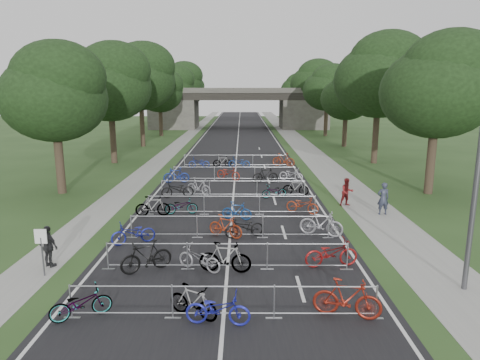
# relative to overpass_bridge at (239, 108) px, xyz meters

# --- Properties ---
(ground) EXTENTS (200.00, 200.00, 0.00)m
(ground) POSITION_rel_overpass_bridge_xyz_m (0.00, -65.00, -3.53)
(ground) COLOR #2B471E
(ground) RESTS_ON ground
(road) EXTENTS (11.00, 140.00, 0.01)m
(road) POSITION_rel_overpass_bridge_xyz_m (0.00, -15.00, -3.53)
(road) COLOR black
(road) RESTS_ON ground
(sidewalk_right) EXTENTS (3.00, 140.00, 0.01)m
(sidewalk_right) POSITION_rel_overpass_bridge_xyz_m (8.00, -15.00, -3.53)
(sidewalk_right) COLOR gray
(sidewalk_right) RESTS_ON ground
(sidewalk_left) EXTENTS (2.00, 140.00, 0.01)m
(sidewalk_left) POSITION_rel_overpass_bridge_xyz_m (-7.50, -15.00, -3.53)
(sidewalk_left) COLOR gray
(sidewalk_left) RESTS_ON ground
(lane_markings) EXTENTS (0.12, 140.00, 0.00)m
(lane_markings) POSITION_rel_overpass_bridge_xyz_m (0.00, -15.00, -3.53)
(lane_markings) COLOR silver
(lane_markings) RESTS_ON ground
(overpass_bridge) EXTENTS (31.00, 8.00, 7.05)m
(overpass_bridge) POSITION_rel_overpass_bridge_xyz_m (0.00, 0.00, 0.00)
(overpass_bridge) COLOR #45423E
(overpass_bridge) RESTS_ON ground
(lamppost) EXTENTS (0.61, 0.65, 8.21)m
(lamppost) POSITION_rel_overpass_bridge_xyz_m (8.33, -63.00, 0.75)
(lamppost) COLOR #4C4C51
(lamppost) RESTS_ON ground
(park_sign) EXTENTS (0.45, 0.06, 1.83)m
(park_sign) POSITION_rel_overpass_bridge_xyz_m (-6.80, -62.00, -2.27)
(park_sign) COLOR #4C4C51
(park_sign) RESTS_ON ground
(tree_left_0) EXTENTS (6.72, 6.72, 10.25)m
(tree_left_0) POSITION_rel_overpass_bridge_xyz_m (-11.39, -49.07, 2.96)
(tree_left_0) COLOR #33261C
(tree_left_0) RESTS_ON ground
(tree_right_0) EXTENTS (7.17, 7.17, 10.93)m
(tree_right_0) POSITION_rel_overpass_bridge_xyz_m (13.11, -49.07, 3.39)
(tree_right_0) COLOR #33261C
(tree_right_0) RESTS_ON ground
(tree_left_1) EXTENTS (7.56, 7.56, 11.53)m
(tree_left_1) POSITION_rel_overpass_bridge_xyz_m (-11.39, -37.07, 3.77)
(tree_left_1) COLOR #33261C
(tree_left_1) RESTS_ON ground
(tree_right_1) EXTENTS (8.18, 8.18, 12.47)m
(tree_right_1) POSITION_rel_overpass_bridge_xyz_m (13.11, -37.07, 4.37)
(tree_right_1) COLOR #33261C
(tree_right_1) RESTS_ON ground
(tree_left_2) EXTENTS (8.40, 8.40, 12.81)m
(tree_left_2) POSITION_rel_overpass_bridge_xyz_m (-11.39, -25.07, 4.58)
(tree_left_2) COLOR #33261C
(tree_left_2) RESTS_ON ground
(tree_right_2) EXTENTS (6.16, 6.16, 9.39)m
(tree_right_2) POSITION_rel_overpass_bridge_xyz_m (13.11, -25.07, 2.41)
(tree_right_2) COLOR #33261C
(tree_right_2) RESTS_ON ground
(tree_left_3) EXTENTS (6.72, 6.72, 10.25)m
(tree_left_3) POSITION_rel_overpass_bridge_xyz_m (-11.39, -13.07, 2.96)
(tree_left_3) COLOR #33261C
(tree_left_3) RESTS_ON ground
(tree_right_3) EXTENTS (7.17, 7.17, 10.93)m
(tree_right_3) POSITION_rel_overpass_bridge_xyz_m (13.11, -13.07, 3.39)
(tree_right_3) COLOR #33261C
(tree_right_3) RESTS_ON ground
(tree_left_4) EXTENTS (7.56, 7.56, 11.53)m
(tree_left_4) POSITION_rel_overpass_bridge_xyz_m (-11.39, -1.07, 3.77)
(tree_left_4) COLOR #33261C
(tree_left_4) RESTS_ON ground
(tree_right_4) EXTENTS (8.18, 8.18, 12.47)m
(tree_right_4) POSITION_rel_overpass_bridge_xyz_m (13.11, -1.07, 4.37)
(tree_right_4) COLOR #33261C
(tree_right_4) RESTS_ON ground
(tree_left_5) EXTENTS (8.40, 8.40, 12.81)m
(tree_left_5) POSITION_rel_overpass_bridge_xyz_m (-11.39, 10.93, 4.58)
(tree_left_5) COLOR #33261C
(tree_left_5) RESTS_ON ground
(tree_right_5) EXTENTS (6.16, 6.16, 9.39)m
(tree_right_5) POSITION_rel_overpass_bridge_xyz_m (13.11, 10.93, 2.41)
(tree_right_5) COLOR #33261C
(tree_right_5) RESTS_ON ground
(tree_left_6) EXTENTS (6.72, 6.72, 10.25)m
(tree_left_6) POSITION_rel_overpass_bridge_xyz_m (-11.39, 22.93, 2.96)
(tree_left_6) COLOR #33261C
(tree_left_6) RESTS_ON ground
(tree_right_6) EXTENTS (7.17, 7.17, 10.93)m
(tree_right_6) POSITION_rel_overpass_bridge_xyz_m (13.11, 22.93, 3.39)
(tree_right_6) COLOR #33261C
(tree_right_6) RESTS_ON ground
(barrier_row_0) EXTENTS (9.70, 0.08, 1.10)m
(barrier_row_0) POSITION_rel_overpass_bridge_xyz_m (0.00, -65.00, -2.99)
(barrier_row_0) COLOR #ABAEB3
(barrier_row_0) RESTS_ON ground
(barrier_row_1) EXTENTS (9.70, 0.08, 1.10)m
(barrier_row_1) POSITION_rel_overpass_bridge_xyz_m (0.00, -61.40, -2.99)
(barrier_row_1) COLOR #ABAEB3
(barrier_row_1) RESTS_ON ground
(barrier_row_2) EXTENTS (9.70, 0.08, 1.10)m
(barrier_row_2) POSITION_rel_overpass_bridge_xyz_m (0.00, -57.80, -2.99)
(barrier_row_2) COLOR #ABAEB3
(barrier_row_2) RESTS_ON ground
(barrier_row_3) EXTENTS (9.70, 0.08, 1.10)m
(barrier_row_3) POSITION_rel_overpass_bridge_xyz_m (0.00, -54.00, -2.99)
(barrier_row_3) COLOR #ABAEB3
(barrier_row_3) RESTS_ON ground
(barrier_row_4) EXTENTS (9.70, 0.08, 1.10)m
(barrier_row_4) POSITION_rel_overpass_bridge_xyz_m (0.00, -50.00, -2.99)
(barrier_row_4) COLOR #ABAEB3
(barrier_row_4) RESTS_ON ground
(barrier_row_5) EXTENTS (9.70, 0.08, 1.10)m
(barrier_row_5) POSITION_rel_overpass_bridge_xyz_m (0.00, -45.00, -2.99)
(barrier_row_5) COLOR #ABAEB3
(barrier_row_5) RESTS_ON ground
(barrier_row_6) EXTENTS (9.70, 0.08, 1.10)m
(barrier_row_6) POSITION_rel_overpass_bridge_xyz_m (0.00, -39.00, -2.99)
(barrier_row_6) COLOR #ABAEB3
(barrier_row_6) RESTS_ON ground
(bike_0) EXTENTS (1.92, 1.41, 0.96)m
(bike_0) POSITION_rel_overpass_bridge_xyz_m (-4.30, -65.00, -3.05)
(bike_0) COLOR #ABAEB3
(bike_0) RESTS_ON ground
(bike_1) EXTENTS (1.75, 1.28, 1.04)m
(bike_1) POSITION_rel_overpass_bridge_xyz_m (-0.91, -64.94, -3.01)
(bike_1) COLOR #ABAEB3
(bike_1) RESTS_ON ground
(bike_2) EXTENTS (1.99, 0.86, 1.02)m
(bike_2) POSITION_rel_overpass_bridge_xyz_m (-0.14, -65.35, -3.03)
(bike_2) COLOR #1D20A0
(bike_2) RESTS_ON ground
(bike_3) EXTENTS (2.14, 1.12, 1.24)m
(bike_3) POSITION_rel_overpass_bridge_xyz_m (3.74, -64.92, -2.91)
(bike_3) COLOR maroon
(bike_3) RESTS_ON ground
(bike_4) EXTENTS (2.02, 1.51, 1.21)m
(bike_4) POSITION_rel_overpass_bridge_xyz_m (-3.07, -61.58, -2.93)
(bike_4) COLOR black
(bike_4) RESTS_ON ground
(bike_5) EXTENTS (1.94, 1.42, 0.97)m
(bike_5) POSITION_rel_overpass_bridge_xyz_m (-1.07, -61.50, -3.05)
(bike_5) COLOR #9A99A0
(bike_5) RESTS_ON ground
(bike_6) EXTENTS (2.04, 0.79, 1.20)m
(bike_6) POSITION_rel_overpass_bridge_xyz_m (-0.07, -61.67, -2.94)
(bike_6) COLOR #ABAEB3
(bike_6) RESTS_ON ground
(bike_7) EXTENTS (2.21, 1.06, 1.11)m
(bike_7) POSITION_rel_overpass_bridge_xyz_m (4.04, -61.11, -2.98)
(bike_7) COLOR maroon
(bike_7) RESTS_ON ground
(bike_8) EXTENTS (2.07, 1.41, 1.03)m
(bike_8) POSITION_rel_overpass_bridge_xyz_m (-4.30, -58.64, -3.02)
(bike_8) COLOR navy
(bike_8) RESTS_ON ground
(bike_9) EXTENTS (1.81, 1.30, 1.07)m
(bike_9) POSITION_rel_overpass_bridge_xyz_m (-0.21, -57.74, -3.00)
(bike_9) COLOR #9C3216
(bike_9) RESTS_ON ground
(bike_10) EXTENTS (2.01, 1.26, 1.00)m
(bike_10) POSITION_rel_overpass_bridge_xyz_m (0.69, -57.74, -3.04)
(bike_10) COLOR black
(bike_10) RESTS_ON ground
(bike_11) EXTENTS (2.15, 1.29, 1.25)m
(bike_11) POSITION_rel_overpass_bridge_xyz_m (4.30, -57.53, -2.91)
(bike_11) COLOR #9D9CA4
(bike_11) RESTS_ON ground
(bike_12) EXTENTS (1.94, 0.78, 1.13)m
(bike_12) POSITION_rel_overpass_bridge_xyz_m (-4.30, -54.37, -2.97)
(bike_12) COLOR #ABAEB3
(bike_12) RESTS_ON ground
(bike_13) EXTENTS (1.88, 0.85, 0.96)m
(bike_13) POSITION_rel_overpass_bridge_xyz_m (-2.80, -53.97, -3.05)
(bike_13) COLOR #ABAEB3
(bike_13) RESTS_ON ground
(bike_14) EXTENTS (1.69, 0.84, 0.98)m
(bike_14) POSITION_rel_overpass_bridge_xyz_m (0.29, -54.97, -3.04)
(bike_14) COLOR navy
(bike_14) RESTS_ON ground
(bike_15) EXTENTS (1.97, 1.40, 0.98)m
(bike_15) POSITION_rel_overpass_bridge_xyz_m (3.95, -53.73, -3.04)
(bike_15) COLOR #A03417
(bike_15) RESTS_ON ground
(bike_16) EXTENTS (2.17, 1.14, 1.08)m
(bike_16) POSITION_rel_overpass_bridge_xyz_m (-3.56, -50.24, -2.99)
(bike_16) COLOR black
(bike_16) RESTS_ON ground
(bike_17) EXTENTS (1.90, 1.46, 1.14)m
(bike_17) POSITION_rel_overpass_bridge_xyz_m (-2.27, -49.59, -2.96)
(bike_17) COLOR #94959B
(bike_17) RESTS_ON ground
(bike_18) EXTENTS (1.76, 1.07, 0.87)m
(bike_18) POSITION_rel_overpass_bridge_xyz_m (2.62, -50.29, -3.10)
(bike_18) COLOR #ABAEB3
(bike_18) RESTS_ON ground
(bike_19) EXTENTS (1.76, 0.74, 1.03)m
(bike_19) POSITION_rel_overpass_bridge_xyz_m (4.09, -49.58, -3.02)
(bike_19) COLOR #ABAEB3
(bike_19) RESTS_ON ground
(bike_20) EXTENTS (1.97, 0.77, 1.15)m
(bike_20) POSITION_rel_overpass_bridge_xyz_m (-4.30, -45.80, -2.96)
(bike_20) COLOR navy
(bike_20) RESTS_ON ground
(bike_21) EXTENTS (2.15, 1.74, 1.10)m
(bike_21) POSITION_rel_overpass_bridge_xyz_m (-0.48, -44.75, -2.98)
(bike_21) COLOR maroon
(bike_21) RESTS_ON ground
(bike_22) EXTENTS (1.94, 0.78, 1.13)m
(bike_22) POSITION_rel_overpass_bridge_xyz_m (2.32, -45.67, -2.97)
(bike_22) COLOR black
(bike_22) RESTS_ON ground
(bike_23) EXTENTS (1.98, 1.45, 0.99)m
(bike_23) POSITION_rel_overpass_bridge_xyz_m (4.30, -45.02, -3.04)
(bike_23) COLOR #B9B8C1
(bike_23) RESTS_ON ground
(bike_24) EXTENTS (1.86, 0.70, 0.97)m
(bike_24) POSITION_rel_overpass_bridge_xyz_m (-3.22, -39.68, -3.05)
(bike_24) COLOR navy
(bike_24) RESTS_ON ground
(bike_25) EXTENTS (1.72, 0.69, 1.01)m
(bike_25) POSITION_rel_overpass_bridge_xyz_m (-1.19, -39.14, -3.03)
(bike_25) COLOR #ABAEB3
(bike_25) RESTS_ON ground
(bike_26) EXTENTS (2.02, 0.99, 1.02)m
(bike_26) POSITION_rel_overpass_bridge_xyz_m (0.32, -39.60, -3.02)
(bike_26) COLOR navy
(bike_26) RESTS_ON ground
(bike_27) EXTENTS (2.14, 1.32, 1.24)m
(bike_27) POSITION_rel_overpass_bridge_xyz_m (4.30, -38.93, -2.91)
(bike_27) COLOR maroon
(bike_27) RESTS_ON ground
(pedestrian_a) EXTENTS (0.69, 0.47, 1.82)m
(pedestrian_a) POSITION_rel_overpass_bridge_xyz_m (8.35, -53.96, -2.63)
(pedestrian_a) COLOR #2D3143
(pedestrian_a) RESTS_ON ground
(pedestrian_b) EXTENTS (0.92, 0.78, 1.66)m
(pedestrian_b) POSITION_rel_overpass_bridge_xyz_m (6.80, -52.12, -2.70)
(pedestrian_b) COLOR maroon
(pedestrian_b) RESTS_ON ground
(pedestrian_c) EXTENTS (1.05, 0.82, 1.66)m
(pedestrian_c) POSITION_rel_overpass_bridge_xyz_m (-6.95, -61.16, -2.70)
(pedestrian_c) COLOR #29292B
(pedestrian_c) RESTS_ON ground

